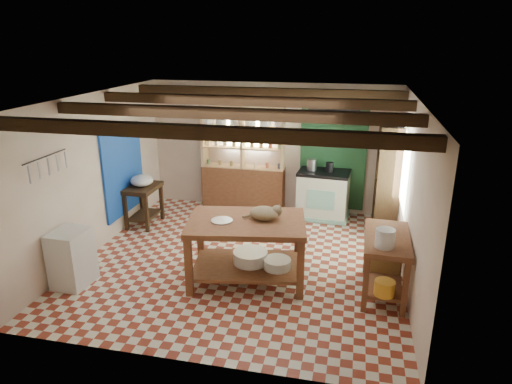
% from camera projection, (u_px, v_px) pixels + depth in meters
% --- Properties ---
extents(floor, '(5.00, 5.00, 0.02)m').
position_uv_depth(floor, '(242.00, 261.00, 7.41)').
color(floor, maroon).
rests_on(floor, ground).
extents(ceiling, '(5.00, 5.00, 0.02)m').
position_uv_depth(ceiling, '(240.00, 98.00, 6.57)').
color(ceiling, '#434347').
rests_on(ceiling, wall_back).
extents(wall_back, '(5.00, 0.04, 2.60)m').
position_uv_depth(wall_back, '(271.00, 147.00, 9.30)').
color(wall_back, beige).
rests_on(wall_back, floor).
extents(wall_front, '(5.00, 0.04, 2.60)m').
position_uv_depth(wall_front, '(182.00, 257.00, 4.68)').
color(wall_front, beige).
rests_on(wall_front, floor).
extents(wall_left, '(0.04, 5.00, 2.60)m').
position_uv_depth(wall_left, '(94.00, 174.00, 7.50)').
color(wall_left, beige).
rests_on(wall_left, floor).
extents(wall_right, '(0.04, 5.00, 2.60)m').
position_uv_depth(wall_right, '(412.00, 196.00, 6.48)').
color(wall_right, beige).
rests_on(wall_right, floor).
extents(ceiling_beams, '(5.00, 3.80, 0.15)m').
position_uv_depth(ceiling_beams, '(241.00, 107.00, 6.60)').
color(ceiling_beams, '#372313').
rests_on(ceiling_beams, ceiling).
extents(blue_wall_patch, '(0.04, 1.40, 1.60)m').
position_uv_depth(blue_wall_patch, '(124.00, 171.00, 8.39)').
color(blue_wall_patch, '#1747AC').
rests_on(blue_wall_patch, wall_left).
extents(green_wall_patch, '(1.30, 0.04, 2.30)m').
position_uv_depth(green_wall_patch, '(333.00, 153.00, 9.03)').
color(green_wall_patch, '#1D4826').
rests_on(green_wall_patch, wall_back).
extents(window_back, '(0.90, 0.02, 0.80)m').
position_uv_depth(window_back, '(247.00, 127.00, 9.25)').
color(window_back, silver).
rests_on(window_back, wall_back).
extents(window_right, '(0.02, 1.30, 1.20)m').
position_uv_depth(window_right, '(405.00, 170.00, 7.37)').
color(window_right, silver).
rests_on(window_right, wall_right).
extents(utensil_rail, '(0.06, 0.90, 0.28)m').
position_uv_depth(utensil_rail, '(46.00, 165.00, 6.22)').
color(utensil_rail, black).
rests_on(utensil_rail, wall_left).
extents(pot_rack, '(0.86, 0.12, 0.36)m').
position_uv_depth(pot_rack, '(335.00, 109.00, 8.34)').
color(pot_rack, black).
rests_on(pot_rack, ceiling).
extents(shelving_unit, '(1.70, 0.34, 2.20)m').
position_uv_depth(shelving_unit, '(243.00, 158.00, 9.30)').
color(shelving_unit, tan).
rests_on(shelving_unit, floor).
extents(tall_rack, '(0.40, 0.86, 2.00)m').
position_uv_depth(tall_rack, '(387.00, 178.00, 8.28)').
color(tall_rack, '#372313').
rests_on(tall_rack, floor).
extents(work_table, '(1.83, 1.38, 0.95)m').
position_uv_depth(work_table, '(247.00, 250.00, 6.68)').
color(work_table, brown).
rests_on(work_table, floor).
extents(stove, '(1.04, 0.74, 0.96)m').
position_uv_depth(stove, '(323.00, 195.00, 9.01)').
color(stove, beige).
rests_on(stove, floor).
extents(prep_table, '(0.53, 0.77, 0.78)m').
position_uv_depth(prep_table, '(144.00, 205.00, 8.71)').
color(prep_table, '#372313').
rests_on(prep_table, floor).
extents(white_cabinet, '(0.49, 0.58, 0.83)m').
position_uv_depth(white_cabinet, '(72.00, 258.00, 6.57)').
color(white_cabinet, silver).
rests_on(white_cabinet, floor).
extents(right_counter, '(0.64, 1.23, 0.87)m').
position_uv_depth(right_counter, '(385.00, 265.00, 6.34)').
color(right_counter, brown).
rests_on(right_counter, floor).
extents(cat, '(0.51, 0.45, 0.19)m').
position_uv_depth(cat, '(264.00, 213.00, 6.53)').
color(cat, '#957C56').
rests_on(cat, work_table).
extents(steel_tray, '(0.36, 0.36, 0.02)m').
position_uv_depth(steel_tray, '(222.00, 221.00, 6.50)').
color(steel_tray, '#98989F').
rests_on(steel_tray, work_table).
extents(basin_large, '(0.59, 0.59, 0.18)m').
position_uv_depth(basin_large, '(250.00, 257.00, 6.77)').
color(basin_large, silver).
rests_on(basin_large, work_table).
extents(basin_small, '(0.46, 0.46, 0.14)m').
position_uv_depth(basin_small, '(277.00, 264.00, 6.61)').
color(basin_small, silver).
rests_on(basin_small, work_table).
extents(kettle_left, '(0.21, 0.21, 0.22)m').
position_uv_depth(kettle_left, '(312.00, 165.00, 8.89)').
color(kettle_left, '#98989F').
rests_on(kettle_left, stove).
extents(kettle_right, '(0.16, 0.16, 0.18)m').
position_uv_depth(kettle_right, '(330.00, 167.00, 8.80)').
color(kettle_right, black).
rests_on(kettle_right, stove).
extents(enamel_bowl, '(0.43, 0.43, 0.21)m').
position_uv_depth(enamel_bowl, '(142.00, 180.00, 8.55)').
color(enamel_bowl, silver).
rests_on(enamel_bowl, prep_table).
extents(white_bucket, '(0.25, 0.25, 0.25)m').
position_uv_depth(white_bucket, '(385.00, 238.00, 5.85)').
color(white_bucket, silver).
rests_on(white_bucket, right_counter).
extents(wicker_basket, '(0.45, 0.36, 0.31)m').
position_uv_depth(wicker_basket, '(384.00, 258.00, 6.63)').
color(wicker_basket, olive).
rests_on(wicker_basket, right_counter).
extents(yellow_tub, '(0.28, 0.28, 0.20)m').
position_uv_depth(yellow_tub, '(384.00, 288.00, 5.96)').
color(yellow_tub, gold).
rests_on(yellow_tub, right_counter).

